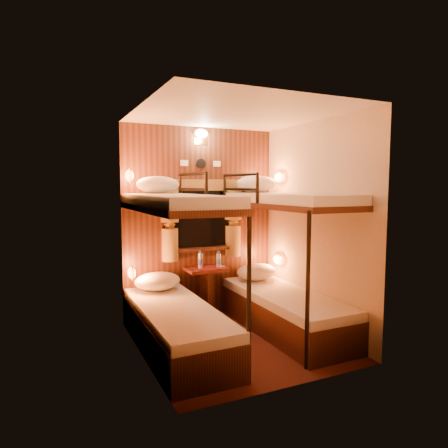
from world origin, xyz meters
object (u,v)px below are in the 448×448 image
table (206,286)px  bunk_right (285,283)px  bunk_left (176,296)px  bottle_right (219,261)px  bottle_left (200,261)px

table → bunk_right: bearing=-50.3°
bunk_left → table: bearing=50.3°
bunk_right → bottle_right: size_ratio=9.17×
bunk_right → table: bunk_right is taller
bunk_left → bottle_right: 1.08m
bunk_left → bunk_right: same height
bunk_left → bottle_left: size_ratio=8.51×
bunk_left → table: 1.02m
bunk_left → bottle_left: 0.95m
bottle_left → bottle_right: bottle_left is taller
bottle_right → table: bearing=155.2°
table → bottle_left: (-0.09, -0.03, 0.33)m
bunk_left → bottle_left: bunk_left is taller
bunk_left → table: size_ratio=2.90×
bunk_right → bottle_right: (-0.51, 0.72, 0.18)m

